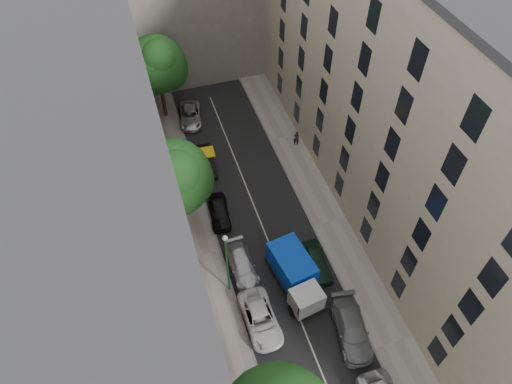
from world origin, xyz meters
name	(u,v)px	position (x,y,z in m)	size (l,w,h in m)	color
ground	(267,239)	(0.00, 0.00, 0.00)	(120.00, 120.00, 0.00)	#4C4C49
road_surface	(267,239)	(0.00, 0.00, 0.01)	(8.00, 44.00, 0.02)	black
sidewalk_left	(202,255)	(-5.50, 0.00, 0.07)	(3.00, 44.00, 0.15)	gray
sidewalk_right	(329,222)	(5.50, 0.00, 0.07)	(3.00, 44.00, 0.15)	gray
building_left	(99,188)	(-11.00, 0.00, 10.00)	(8.00, 44.00, 20.00)	#454341
building_right	(418,117)	(11.00, 0.00, 10.00)	(8.00, 44.00, 20.00)	#B2A68A
tarp_truck	(296,275)	(0.60, -4.69, 1.46)	(3.10, 6.05, 2.65)	black
car_left_2	(260,319)	(-2.81, -6.84, 0.67)	(2.23, 4.84, 1.35)	silver
car_left_3	(242,265)	(-2.80, -2.20, 0.66)	(1.86, 4.58, 1.33)	#B4B4B9
car_left_4	(219,212)	(-3.14, 3.40, 0.68)	(1.61, 4.00, 1.36)	black
car_left_5	(206,161)	(-2.80, 9.58, 0.69)	(1.47, 4.22, 1.39)	black
car_left_6	(190,115)	(-2.80, 16.60, 0.64)	(2.12, 4.61, 1.28)	#B7B6BB
car_right_1	(351,329)	(2.95, -9.47, 0.75)	(2.10, 5.16, 1.50)	slate
car_right_2	(317,262)	(2.80, -3.70, 0.68)	(1.60, 3.97, 1.35)	black
tree_mid	(175,180)	(-6.30, 2.95, 6.10)	(6.05, 5.89, 9.14)	#382619
tree_far	(158,67)	(-5.03, 17.92, 6.05)	(5.76, 5.55, 8.96)	#382619
lamp_post	(227,259)	(-4.20, -3.58, 4.24)	(0.36, 0.36, 6.68)	#195922
pedestrian	(296,138)	(6.20, 9.75, 0.97)	(0.60, 0.39, 1.63)	black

